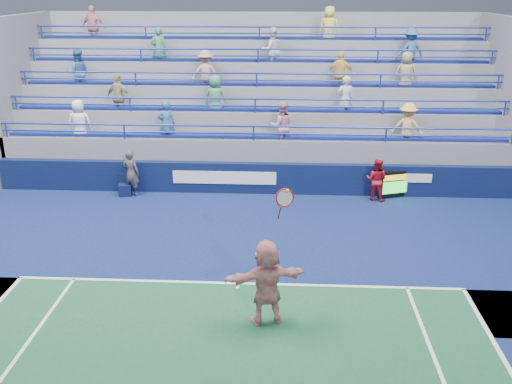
# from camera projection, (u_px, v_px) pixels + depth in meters

# --- Properties ---
(ground) EXTENTS (120.00, 120.00, 0.00)m
(ground) POSITION_uv_depth(u_px,v_px,m) (238.00, 284.00, 13.98)
(ground) COLOR #333538
(sponsor_wall) EXTENTS (18.00, 0.32, 1.10)m
(sponsor_wall) POSITION_uv_depth(u_px,v_px,m) (253.00, 178.00, 19.89)
(sponsor_wall) COLOR #0A1539
(sponsor_wall) RESTS_ON ground
(bleacher_stand) EXTENTS (18.00, 5.62, 6.13)m
(bleacher_stand) POSITION_uv_depth(u_px,v_px,m) (259.00, 125.00, 23.08)
(bleacher_stand) COLOR slate
(bleacher_stand) RESTS_ON ground
(serve_speed_board) EXTENTS (1.33, 0.57, 0.94)m
(serve_speed_board) POSITION_uv_depth(u_px,v_px,m) (397.00, 184.00, 19.50)
(serve_speed_board) COLOR black
(serve_speed_board) RESTS_ON ground
(judge_chair) EXTENTS (0.50, 0.50, 0.75)m
(judge_chair) POSITION_uv_depth(u_px,v_px,m) (125.00, 189.00, 19.76)
(judge_chair) COLOR #0C133A
(judge_chair) RESTS_ON ground
(tennis_player) EXTENTS (1.88, 1.06, 3.10)m
(tennis_player) POSITION_uv_depth(u_px,v_px,m) (267.00, 282.00, 12.11)
(tennis_player) COLOR white
(tennis_player) RESTS_ON ground
(line_judge) EXTENTS (0.67, 0.53, 1.63)m
(line_judge) POSITION_uv_depth(u_px,v_px,m) (131.00, 173.00, 19.58)
(line_judge) COLOR #121A32
(line_judge) RESTS_ON ground
(ball_girl) EXTENTS (0.87, 0.78, 1.46)m
(ball_girl) POSITION_uv_depth(u_px,v_px,m) (376.00, 180.00, 19.16)
(ball_girl) COLOR #B21422
(ball_girl) RESTS_ON ground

